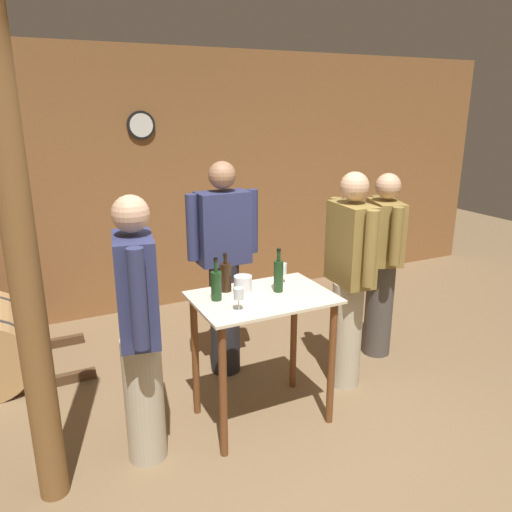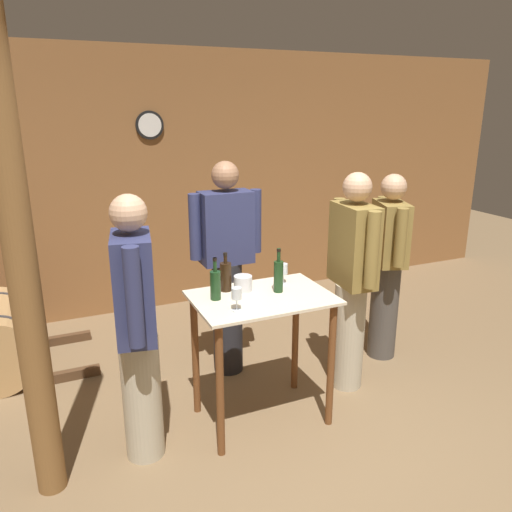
{
  "view_description": "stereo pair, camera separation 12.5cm",
  "coord_description": "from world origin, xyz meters",
  "px_view_note": "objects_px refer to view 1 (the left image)",
  "views": [
    {
      "loc": [
        -1.51,
        -2.16,
        2.14
      ],
      "look_at": [
        -0.12,
        0.69,
        1.18
      ],
      "focal_mm": 35.0,
      "sensor_mm": 36.0,
      "label": 1
    },
    {
      "loc": [
        -1.4,
        -2.21,
        2.14
      ],
      "look_at": [
        -0.12,
        0.69,
        1.18
      ],
      "focal_mm": 35.0,
      "sensor_mm": 36.0,
      "label": 2
    }
  ],
  "objects_px": {
    "ice_bucket": "(243,283)",
    "person_visitor_near_door": "(349,278)",
    "person_visitor_with_scarf": "(382,262)",
    "wine_bottle_left": "(226,276)",
    "wooden_post": "(24,270)",
    "wine_bottle_far_left": "(216,284)",
    "wine_bottle_center": "(278,275)",
    "person_visitor_bearded": "(224,266)",
    "wine_glass_near_center": "(282,269)",
    "person_host": "(139,328)",
    "wine_glass_near_left": "(239,294)"
  },
  "relations": [
    {
      "from": "ice_bucket",
      "to": "person_visitor_near_door",
      "type": "distance_m",
      "value": 0.88
    },
    {
      "from": "person_visitor_with_scarf",
      "to": "wine_bottle_left",
      "type": "bearing_deg",
      "value": -171.52
    },
    {
      "from": "wooden_post",
      "to": "wine_bottle_far_left",
      "type": "bearing_deg",
      "value": 10.25
    },
    {
      "from": "wine_bottle_center",
      "to": "wine_bottle_far_left",
      "type": "bearing_deg",
      "value": 174.51
    },
    {
      "from": "wine_bottle_far_left",
      "to": "wine_bottle_center",
      "type": "bearing_deg",
      "value": -5.49
    },
    {
      "from": "ice_bucket",
      "to": "person_visitor_with_scarf",
      "type": "height_order",
      "value": "person_visitor_with_scarf"
    },
    {
      "from": "wine_bottle_left",
      "to": "wine_bottle_center",
      "type": "bearing_deg",
      "value": -27.04
    },
    {
      "from": "wine_bottle_center",
      "to": "person_visitor_bearded",
      "type": "relative_size",
      "value": 0.17
    },
    {
      "from": "ice_bucket",
      "to": "person_visitor_bearded",
      "type": "distance_m",
      "value": 0.59
    },
    {
      "from": "wooden_post",
      "to": "person_visitor_near_door",
      "type": "height_order",
      "value": "wooden_post"
    },
    {
      "from": "ice_bucket",
      "to": "wine_glass_near_center",
      "type": "bearing_deg",
      "value": 3.23
    },
    {
      "from": "wine_bottle_far_left",
      "to": "person_visitor_bearded",
      "type": "xyz_separation_m",
      "value": [
        0.32,
        0.65,
        -0.11
      ]
    },
    {
      "from": "person_visitor_bearded",
      "to": "person_visitor_near_door",
      "type": "bearing_deg",
      "value": -37.86
    },
    {
      "from": "wine_glass_near_center",
      "to": "person_visitor_with_scarf",
      "type": "bearing_deg",
      "value": 12.95
    },
    {
      "from": "wine_bottle_far_left",
      "to": "wine_bottle_left",
      "type": "distance_m",
      "value": 0.17
    },
    {
      "from": "person_host",
      "to": "person_visitor_with_scarf",
      "type": "distance_m",
      "value": 2.25
    },
    {
      "from": "wine_bottle_far_left",
      "to": "person_visitor_bearded",
      "type": "bearing_deg",
      "value": 63.83
    },
    {
      "from": "wine_glass_near_center",
      "to": "person_visitor_bearded",
      "type": "height_order",
      "value": "person_visitor_bearded"
    },
    {
      "from": "wine_bottle_far_left",
      "to": "ice_bucket",
      "type": "bearing_deg",
      "value": 18.56
    },
    {
      "from": "wine_bottle_far_left",
      "to": "wine_bottle_center",
      "type": "xyz_separation_m",
      "value": [
        0.43,
        -0.04,
        0.01
      ]
    },
    {
      "from": "wine_bottle_center",
      "to": "person_visitor_bearded",
      "type": "distance_m",
      "value": 0.72
    },
    {
      "from": "person_host",
      "to": "ice_bucket",
      "type": "bearing_deg",
      "value": 14.64
    },
    {
      "from": "wine_bottle_left",
      "to": "person_host",
      "type": "bearing_deg",
      "value": -159.5
    },
    {
      "from": "wine_glass_near_center",
      "to": "wooden_post",
      "type": "bearing_deg",
      "value": -169.9
    },
    {
      "from": "wine_bottle_center",
      "to": "wine_glass_near_left",
      "type": "xyz_separation_m",
      "value": [
        -0.38,
        -0.19,
        -0.01
      ]
    },
    {
      "from": "wooden_post",
      "to": "ice_bucket",
      "type": "xyz_separation_m",
      "value": [
        1.32,
        0.27,
        -0.37
      ]
    },
    {
      "from": "person_visitor_with_scarf",
      "to": "ice_bucket",
      "type": "bearing_deg",
      "value": -169.13
    },
    {
      "from": "wooden_post",
      "to": "person_visitor_bearded",
      "type": "bearing_deg",
      "value": 30.98
    },
    {
      "from": "person_visitor_bearded",
      "to": "person_visitor_near_door",
      "type": "relative_size",
      "value": 1.03
    },
    {
      "from": "wine_bottle_far_left",
      "to": "wine_glass_near_left",
      "type": "relative_size",
      "value": 1.9
    },
    {
      "from": "wine_glass_near_center",
      "to": "person_visitor_with_scarf",
      "type": "relative_size",
      "value": 0.09
    },
    {
      "from": "ice_bucket",
      "to": "person_visitor_bearded",
      "type": "bearing_deg",
      "value": 80.36
    },
    {
      "from": "wine_bottle_far_left",
      "to": "wooden_post",
      "type": "bearing_deg",
      "value": -169.75
    },
    {
      "from": "wine_bottle_far_left",
      "to": "wine_glass_near_left",
      "type": "bearing_deg",
      "value": -76.0
    },
    {
      "from": "wine_bottle_center",
      "to": "person_visitor_near_door",
      "type": "distance_m",
      "value": 0.68
    },
    {
      "from": "wine_glass_near_left",
      "to": "person_visitor_near_door",
      "type": "bearing_deg",
      "value": 15.17
    },
    {
      "from": "wine_bottle_far_left",
      "to": "wine_bottle_left",
      "type": "bearing_deg",
      "value": 46.18
    },
    {
      "from": "wine_bottle_left",
      "to": "wine_glass_near_left",
      "type": "xyz_separation_m",
      "value": [
        -0.06,
        -0.35,
        0.0
      ]
    },
    {
      "from": "wine_bottle_center",
      "to": "person_host",
      "type": "relative_size",
      "value": 0.18
    },
    {
      "from": "person_visitor_with_scarf",
      "to": "wine_glass_near_center",
      "type": "bearing_deg",
      "value": -167.05
    },
    {
      "from": "wine_bottle_far_left",
      "to": "wine_bottle_left",
      "type": "xyz_separation_m",
      "value": [
        0.12,
        0.12,
        -0.0
      ]
    },
    {
      "from": "person_visitor_bearded",
      "to": "person_host",
      "type": "bearing_deg",
      "value": -137.84
    },
    {
      "from": "wine_bottle_left",
      "to": "person_visitor_near_door",
      "type": "height_order",
      "value": "person_visitor_near_door"
    },
    {
      "from": "person_host",
      "to": "person_visitor_with_scarf",
      "type": "bearing_deg",
      "value": 12.19
    },
    {
      "from": "wine_glass_near_left",
      "to": "person_visitor_with_scarf",
      "type": "bearing_deg",
      "value": 19.85
    },
    {
      "from": "wine_bottle_center",
      "to": "wooden_post",
      "type": "bearing_deg",
      "value": -174.14
    },
    {
      "from": "wine_bottle_left",
      "to": "person_host",
      "type": "xyz_separation_m",
      "value": [
        -0.65,
        -0.24,
        -0.15
      ]
    },
    {
      "from": "person_visitor_bearded",
      "to": "wine_bottle_far_left",
      "type": "bearing_deg",
      "value": -116.17
    },
    {
      "from": "wine_bottle_left",
      "to": "person_visitor_with_scarf",
      "type": "relative_size",
      "value": 0.17
    },
    {
      "from": "wine_bottle_center",
      "to": "person_host",
      "type": "height_order",
      "value": "person_host"
    }
  ]
}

